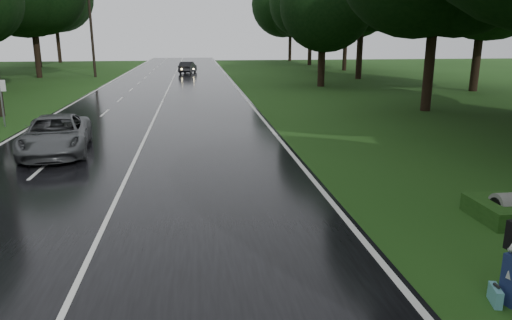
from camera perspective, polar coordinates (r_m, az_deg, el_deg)
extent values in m
plane|color=#1D4213|center=(9.41, -20.86, -14.06)|extent=(160.00, 160.00, 0.00)
cube|color=black|center=(28.44, -11.84, 5.68)|extent=(12.00, 140.00, 0.04)
cube|color=silver|center=(28.44, -11.84, 5.73)|extent=(0.12, 140.00, 0.01)
imported|color=#4B4E50|center=(19.45, -23.07, 2.83)|extent=(3.02, 5.34, 1.41)
imported|color=black|center=(57.72, -8.26, 11.04)|extent=(2.20, 4.29, 1.35)
cube|color=teal|center=(9.19, 26.97, -14.40)|extent=(0.24, 0.45, 0.31)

